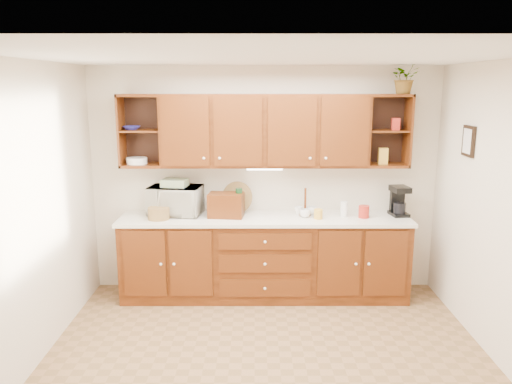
{
  "coord_description": "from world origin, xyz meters",
  "views": [
    {
      "loc": [
        -0.11,
        -3.95,
        2.39
      ],
      "look_at": [
        -0.1,
        1.15,
        1.29
      ],
      "focal_mm": 35.0,
      "sensor_mm": 36.0,
      "label": 1
    }
  ],
  "objects_px": {
    "bread_box": "(226,205)",
    "coffee_maker": "(399,201)",
    "potted_plant": "(405,77)",
    "microwave": "(175,200)"
  },
  "relations": [
    {
      "from": "microwave",
      "to": "coffee_maker",
      "type": "relative_size",
      "value": 1.74
    },
    {
      "from": "coffee_maker",
      "to": "potted_plant",
      "type": "relative_size",
      "value": 0.96
    },
    {
      "from": "microwave",
      "to": "potted_plant",
      "type": "distance_m",
      "value": 2.87
    },
    {
      "from": "bread_box",
      "to": "coffee_maker",
      "type": "xyz_separation_m",
      "value": [
        1.95,
        0.08,
        0.03
      ]
    },
    {
      "from": "coffee_maker",
      "to": "potted_plant",
      "type": "distance_m",
      "value": 1.36
    },
    {
      "from": "coffee_maker",
      "to": "microwave",
      "type": "bearing_deg",
      "value": 170.91
    },
    {
      "from": "bread_box",
      "to": "coffee_maker",
      "type": "height_order",
      "value": "coffee_maker"
    },
    {
      "from": "microwave",
      "to": "coffee_maker",
      "type": "xyz_separation_m",
      "value": [
        2.53,
        -0.04,
        -0.0
      ]
    },
    {
      "from": "microwave",
      "to": "bread_box",
      "type": "distance_m",
      "value": 0.59
    },
    {
      "from": "bread_box",
      "to": "potted_plant",
      "type": "distance_m",
      "value": 2.39
    }
  ]
}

